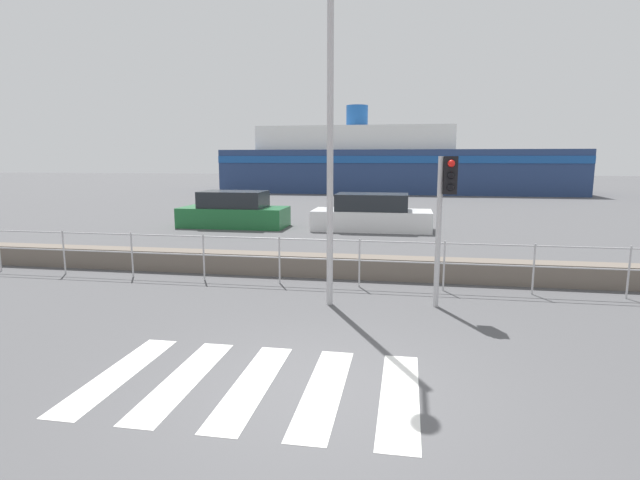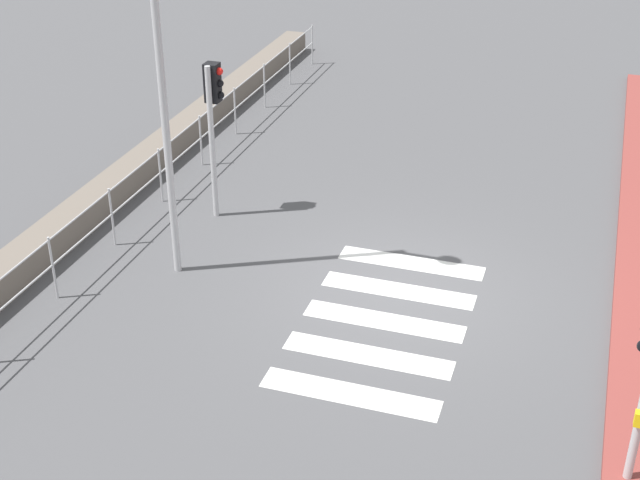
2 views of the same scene
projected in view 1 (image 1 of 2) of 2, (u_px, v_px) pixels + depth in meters
ground_plane at (320, 390)px, 6.01m from camera, size 160.00×160.00×0.00m
crosswalk at (252, 384)px, 6.15m from camera, size 4.05×2.40×0.01m
seawall at (363, 267)px, 11.64m from camera, size 23.68×0.55×0.50m
harbor_fence at (359, 255)px, 10.71m from camera, size 21.35×0.04×1.06m
traffic_light_far at (446, 197)px, 9.04m from camera, size 0.34×0.32×2.80m
streetlamp at (328, 91)px, 8.71m from camera, size 0.32×1.18×6.36m
ferry_boat at (388, 164)px, 41.77m from camera, size 27.87×8.82×7.09m
parked_car_green at (234, 212)px, 20.25m from camera, size 4.29×1.87×1.45m
parked_car_white at (372, 215)px, 19.30m from camera, size 4.56×1.84×1.41m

